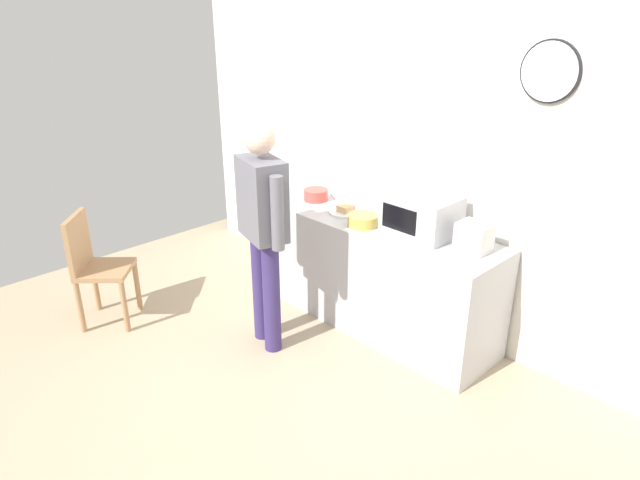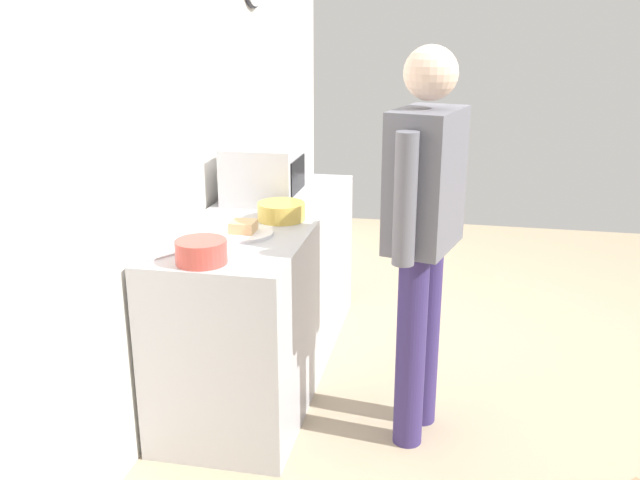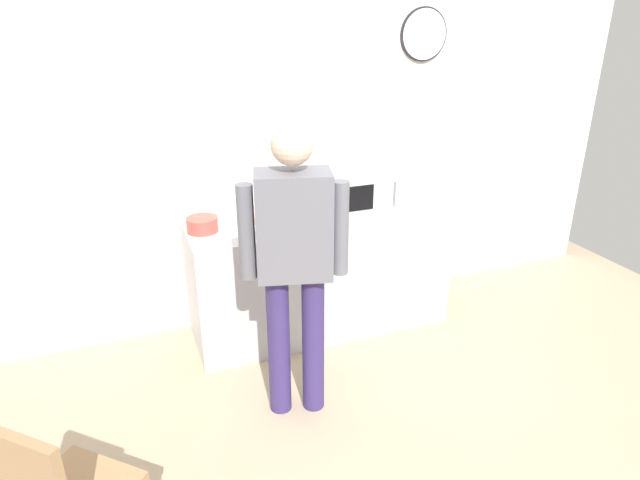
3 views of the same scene
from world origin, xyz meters
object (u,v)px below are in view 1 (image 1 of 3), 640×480
(microwave, at_px, (422,215))
(toaster, at_px, (474,237))
(sandwich_plate, at_px, (346,211))
(spoon_utensil, at_px, (364,207))
(person_standing, at_px, (263,222))
(cereal_bowl, at_px, (363,220))
(salad_bowl, at_px, (316,195))
(fork_utensil, at_px, (334,196))
(wooden_chair, at_px, (95,264))

(microwave, xyz_separation_m, toaster, (0.44, 0.00, -0.05))
(sandwich_plate, height_order, spoon_utensil, sandwich_plate)
(microwave, bearing_deg, person_standing, -129.39)
(cereal_bowl, bearing_deg, salad_bowl, 167.13)
(salad_bowl, bearing_deg, fork_utensil, 76.43)
(microwave, bearing_deg, cereal_bowl, -155.12)
(microwave, relative_size, spoon_utensil, 2.94)
(toaster, distance_m, spoon_utensil, 1.13)
(toaster, bearing_deg, sandwich_plate, -175.54)
(sandwich_plate, bearing_deg, cereal_bowl, -20.68)
(cereal_bowl, distance_m, spoon_utensil, 0.42)
(sandwich_plate, xyz_separation_m, cereal_bowl, (0.28, -0.11, 0.02))
(fork_utensil, height_order, spoon_utensil, same)
(cereal_bowl, distance_m, fork_utensil, 0.72)
(salad_bowl, relative_size, wooden_chair, 0.22)
(sandwich_plate, xyz_separation_m, person_standing, (-0.05, -0.81, 0.11))
(microwave, bearing_deg, toaster, 0.61)
(microwave, xyz_separation_m, wooden_chair, (-1.96, -1.68, -0.51))
(fork_utensil, distance_m, wooden_chair, 2.07)
(toaster, relative_size, spoon_utensil, 1.29)
(microwave, bearing_deg, sandwich_plate, -173.09)
(salad_bowl, height_order, fork_utensil, salad_bowl)
(person_standing, distance_m, wooden_chair, 1.53)
(cereal_bowl, xyz_separation_m, spoon_utensil, (-0.27, 0.32, -0.04))
(salad_bowl, relative_size, cereal_bowl, 0.89)
(sandwich_plate, height_order, fork_utensil, sandwich_plate)
(sandwich_plate, distance_m, cereal_bowl, 0.30)
(wooden_chair, bearing_deg, microwave, 40.60)
(person_standing, relative_size, wooden_chair, 1.84)
(microwave, height_order, person_standing, person_standing)
(salad_bowl, relative_size, person_standing, 0.12)
(fork_utensil, relative_size, wooden_chair, 0.18)
(person_standing, bearing_deg, microwave, 50.61)
(microwave, xyz_separation_m, person_standing, (-0.74, -0.90, -0.02))
(salad_bowl, relative_size, toaster, 0.95)
(sandwich_plate, xyz_separation_m, spoon_utensil, (0.01, 0.21, -0.01))
(microwave, bearing_deg, wooden_chair, -139.40)
(sandwich_plate, relative_size, wooden_chair, 0.29)
(microwave, xyz_separation_m, salad_bowl, (-1.09, -0.03, -0.10))
(toaster, xyz_separation_m, spoon_utensil, (-1.12, 0.12, -0.10))
(microwave, relative_size, fork_utensil, 2.94)
(toaster, height_order, person_standing, person_standing)
(person_standing, bearing_deg, toaster, 37.47)
(microwave, distance_m, cereal_bowl, 0.46)
(microwave, distance_m, fork_utensil, 1.07)
(sandwich_plate, relative_size, person_standing, 0.16)
(cereal_bowl, xyz_separation_m, fork_utensil, (-0.64, 0.33, -0.04))
(microwave, distance_m, sandwich_plate, 0.70)
(toaster, height_order, spoon_utensil, toaster)
(salad_bowl, relative_size, spoon_utensil, 1.23)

